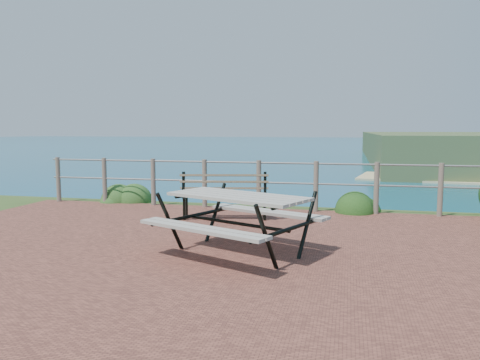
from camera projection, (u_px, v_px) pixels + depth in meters
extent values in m
cube|color=brown|center=(212.00, 252.00, 6.30)|extent=(10.00, 7.00, 0.12)
plane|color=#146D7C|center=(345.00, 133.00, 199.92)|extent=(1200.00, 1200.00, 0.00)
cylinder|color=#6B5B4C|center=(58.00, 179.00, 10.53)|extent=(0.10, 0.10, 1.00)
cylinder|color=#6B5B4C|center=(105.00, 181.00, 10.27)|extent=(0.10, 0.10, 1.00)
cylinder|color=#6B5B4C|center=(153.00, 182.00, 10.01)|extent=(0.10, 0.10, 1.00)
cylinder|color=#6B5B4C|center=(205.00, 183.00, 9.75)|extent=(0.10, 0.10, 1.00)
cylinder|color=#6B5B4C|center=(259.00, 185.00, 9.49)|extent=(0.10, 0.10, 1.00)
cylinder|color=#6B5B4C|center=(316.00, 186.00, 9.23)|extent=(0.10, 0.10, 1.00)
cylinder|color=#6B5B4C|center=(376.00, 188.00, 8.97)|extent=(0.10, 0.10, 1.00)
cylinder|color=#6B5B4C|center=(441.00, 190.00, 8.71)|extent=(0.10, 0.10, 1.00)
cylinder|color=slate|center=(259.00, 163.00, 9.44)|extent=(9.40, 0.04, 0.04)
cylinder|color=slate|center=(259.00, 182.00, 9.48)|extent=(9.40, 0.04, 0.04)
cube|color=gray|center=(238.00, 196.00, 6.06)|extent=(1.99, 1.43, 0.04)
cube|color=gray|center=(238.00, 220.00, 6.10)|extent=(1.79, 0.98, 0.04)
cube|color=gray|center=(238.00, 220.00, 6.10)|extent=(1.79, 0.98, 0.04)
cylinder|color=black|center=(238.00, 223.00, 6.10)|extent=(1.47, 0.68, 0.04)
cube|color=brown|center=(225.00, 195.00, 8.49)|extent=(1.61, 0.71, 0.04)
cube|color=brown|center=(225.00, 180.00, 8.46)|extent=(1.55, 0.45, 0.36)
cube|color=black|center=(225.00, 207.00, 8.51)|extent=(0.06, 0.07, 0.43)
cube|color=black|center=(225.00, 207.00, 8.51)|extent=(0.06, 0.07, 0.43)
cube|color=black|center=(225.00, 207.00, 8.51)|extent=(0.06, 0.07, 0.43)
cube|color=black|center=(225.00, 207.00, 8.51)|extent=(0.06, 0.07, 0.43)
ellipsoid|color=#28531F|center=(125.00, 202.00, 10.62)|extent=(0.88, 0.88, 0.67)
ellipsoid|color=#163B12|center=(362.00, 211.00, 9.41)|extent=(0.86, 0.86, 0.64)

